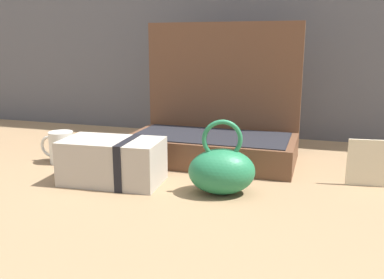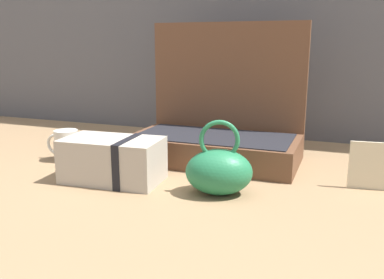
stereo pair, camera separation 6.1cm
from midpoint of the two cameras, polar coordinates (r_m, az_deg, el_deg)
The scene contains 6 objects.
ground_plane at distance 1.16m, azimuth 1.49°, elevation -4.95°, with size 6.00×6.00×0.00m, color #8C6D4C.
open_suitcase at distance 1.30m, azimuth 5.00°, elevation 1.51°, with size 0.51×0.28×0.42m.
teal_pouch_handbag at distance 1.00m, azimuth 5.50°, elevation -4.30°, with size 0.19×0.16×0.18m.
cream_toiletry_bag at distance 1.11m, azimuth -9.17°, elevation -2.82°, with size 0.27×0.16×0.12m.
coffee_mug at distance 1.33m, azimuth -15.85°, elevation -0.83°, with size 0.11×0.07×0.10m.
info_card_left at distance 1.14m, azimuth 25.41°, elevation -3.37°, with size 0.13×0.01×0.12m, color beige.
Camera 2 is at (0.39, -1.03, 0.36)m, focal length 38.65 mm.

